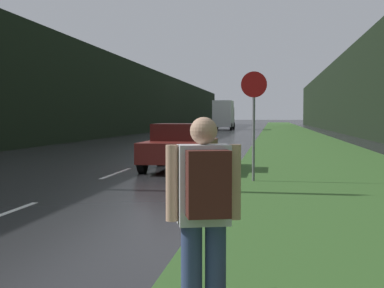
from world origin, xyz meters
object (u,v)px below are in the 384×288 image
Objects in this scene: hitchhiker_with_backpack at (204,211)px; car_passing_near at (181,146)px; delivery_truck at (224,115)px; stop_sign at (254,115)px.

hitchhiker_with_backpack is 0.40× the size of car_passing_near.
delivery_truck is at bearing -86.33° from car_passing_near.
hitchhiker_with_backpack is at bearing -85.01° from delivery_truck.
car_passing_near is 53.61m from delivery_truck.
stop_sign is at bearing 130.17° from car_passing_near.
stop_sign is 56.62m from delivery_truck.
hitchhiker_with_backpack reaches higher than car_passing_near.
hitchhiker_with_backpack is 0.24× the size of delivery_truck.
car_passing_near is at bearing 83.75° from hitchhiker_with_backpack.
stop_sign is 0.69× the size of car_passing_near.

